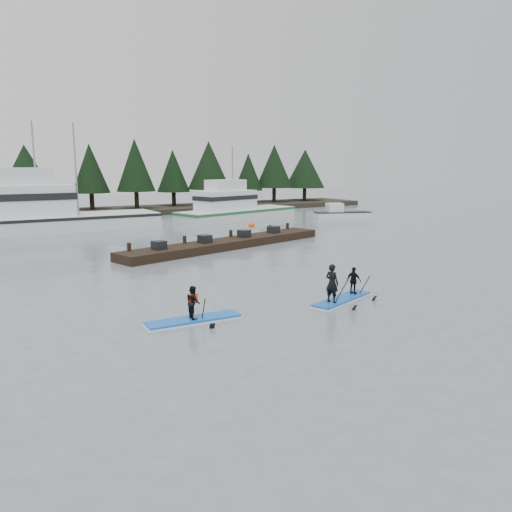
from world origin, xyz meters
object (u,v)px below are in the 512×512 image
floating_dock (228,243)px  paddleboard_solo (193,311)px  paddleboard_duo (341,289)px  fishing_boat_large (43,222)px  fishing_boat_medium (235,214)px

floating_dock → paddleboard_solo: 16.01m
floating_dock → paddleboard_duo: 14.36m
paddleboard_duo → paddleboard_solo: bearing=155.7°
fishing_boat_large → fishing_boat_medium: (17.85, -0.07, -0.19)m
fishing_boat_large → floating_dock: 17.77m
fishing_boat_medium → paddleboard_duo: bearing=-125.7°
paddleboard_solo → floating_dock: bearing=60.8°
fishing_boat_large → floating_dock: (9.38, -15.08, -0.48)m
fishing_boat_large → fishing_boat_medium: fishing_boat_large is taller
fishing_boat_medium → paddleboard_duo: size_ratio=4.12×
fishing_boat_large → paddleboard_duo: size_ratio=5.22×
floating_dock → fishing_boat_medium: bearing=44.9°
fishing_boat_medium → paddleboard_solo: bearing=-136.1°
paddleboard_duo → fishing_boat_large: bearing=84.5°
fishing_boat_medium → floating_dock: size_ratio=0.86×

